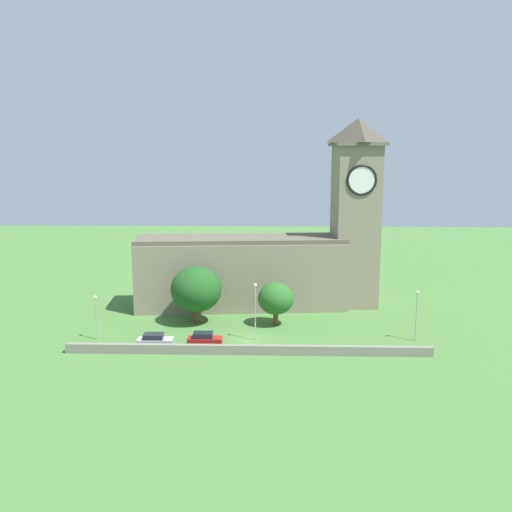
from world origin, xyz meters
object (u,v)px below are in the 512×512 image
car_red (204,339)px  streetlamp_west_mid (255,303)px  car_silver (155,340)px  streetlamp_west_end (96,310)px  tree_riverside_east (276,299)px  church (275,254)px  tree_by_tower (196,289)px  streetlamp_central (417,307)px

car_red → streetlamp_west_mid: size_ratio=0.58×
car_silver → streetlamp_west_mid: bearing=13.4°
streetlamp_west_end → tree_riverside_east: 25.26m
church → tree_by_tower: size_ratio=4.67×
church → car_red: 23.24m
car_red → streetlamp_central: 28.52m
tree_riverside_east → car_silver: bearing=-147.9°
church → streetlamp_west_mid: 17.75m
church → tree_riverside_east: church is taller
car_red → streetlamp_central: streetlamp_central is taller
tree_by_tower → streetlamp_west_end: bearing=-147.8°
car_red → tree_riverside_east: bearing=45.4°
streetlamp_west_end → tree_by_tower: tree_by_tower is taller
car_red → tree_by_tower: (-2.35, 10.12, 4.17)m
streetlamp_west_end → tree_riverside_east: (24.21, 7.21, -0.19)m
church → streetlamp_west_mid: church is taller
tree_by_tower → church: bearing=40.2°
car_red → streetlamp_west_mid: streetlamp_west_mid is taller
car_silver → streetlamp_west_end: (-8.44, 2.68, 3.26)m
streetlamp_west_end → tree_riverside_east: size_ratio=0.96×
streetlamp_west_mid → streetlamp_central: streetlamp_west_mid is taller
tree_riverside_east → church: bearing=90.7°
tree_by_tower → car_red: bearing=-76.9°
car_silver → streetlamp_central: 34.91m
car_silver → streetlamp_west_end: size_ratio=0.75×
streetlamp_west_end → streetlamp_central: size_ratio=0.88×
streetlamp_central → tree_by_tower: (-30.47, 7.06, 0.49)m
church → tree_riverside_east: 11.41m
tree_by_tower → tree_riverside_east: (11.71, -0.65, -1.15)m
car_red → streetlamp_central: (28.12, 3.07, 3.68)m
streetlamp_west_end → streetlamp_west_mid: size_ratio=0.78×
streetlamp_west_mid → car_silver: bearing=-166.6°
car_silver → streetlamp_west_end: streetlamp_west_end is taller
tree_by_tower → tree_riverside_east: bearing=-3.2°
church → car_silver: bearing=-127.6°
car_red → streetlamp_central: size_ratio=0.65×
car_red → tree_by_tower: tree_by_tower is taller
car_red → streetlamp_west_end: streetlamp_west_end is taller
church → streetlamp_central: (18.88, -16.84, -3.97)m
car_red → streetlamp_west_end: bearing=171.3°
car_red → car_silver: bearing=-176.4°
church → streetlamp_west_end: size_ratio=6.50×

